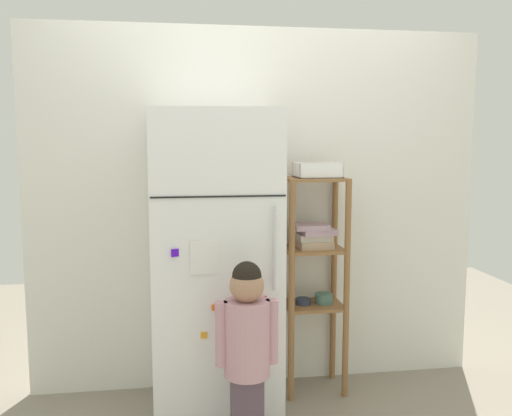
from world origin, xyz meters
TOP-DOWN VIEW (x-y plane):
  - ground_plane at (0.00, 0.00)m, footprint 6.00×6.00m
  - kitchen_wall_back at (0.00, 0.33)m, footprint 2.76×0.03m
  - refrigerator at (-0.29, 0.02)m, footprint 0.69×0.59m
  - child_standing at (-0.18, -0.46)m, footprint 0.30×0.23m
  - pantry_shelf_unit at (0.31, 0.15)m, footprint 0.36×0.29m
  - fruit_bin at (0.32, 0.14)m, footprint 0.26×0.19m

SIDE VIEW (x-z plane):
  - ground_plane at x=0.00m, z-range 0.00..0.00m
  - child_standing at x=-0.18m, z-range 0.10..1.05m
  - pantry_shelf_unit at x=0.31m, z-range 0.15..1.44m
  - refrigerator at x=-0.29m, z-range 0.00..1.68m
  - kitchen_wall_back at x=0.00m, z-range 0.00..2.18m
  - fruit_bin at x=0.32m, z-range 1.29..1.37m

